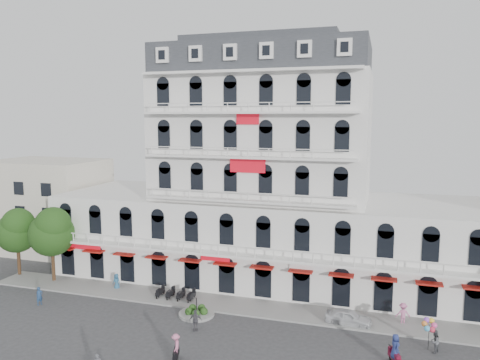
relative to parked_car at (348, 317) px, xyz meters
name	(u,v)px	position (x,y,z in m)	size (l,w,h in m)	color
ground	(203,352)	(-10.10, -8.06, -0.66)	(120.00, 120.00, 0.00)	#38383A
sidewalk	(239,306)	(-10.10, 0.94, -0.58)	(53.00, 4.00, 0.16)	gray
main_building	(263,188)	(-10.10, 9.93, 9.30)	(45.00, 15.00, 25.80)	silver
flank_building_west	(48,205)	(-40.10, 11.94, 5.34)	(14.00, 10.00, 12.00)	beige
traffic_island	(197,313)	(-13.10, -2.06, -0.41)	(3.20, 3.20, 1.60)	gray
parked_scooter_row	(176,300)	(-16.45, 0.74, -0.66)	(4.40, 1.80, 1.10)	black
tree_west_outer	(17,229)	(-36.05, 1.92, 4.68)	(4.50, 4.48, 7.76)	#382314
tree_west_inner	(52,230)	(-31.05, 1.42, 5.02)	(4.76, 4.76, 8.25)	#382314
parked_car	(348,317)	(0.00, 0.00, 0.00)	(1.57, 3.90, 1.33)	silver
rider_east	(395,349)	(3.66, -5.68, 0.50)	(0.97, 1.58, 2.29)	maroon
rider_center	(176,347)	(-11.43, -9.97, 0.46)	(0.93, 1.65, 2.14)	black
pedestrian_left	(117,282)	(-23.41, 1.44, 0.16)	(0.81, 0.53, 1.66)	#2B5D83
pedestrian_mid	(196,320)	(-11.98, -4.95, 0.25)	(1.07, 0.44, 1.82)	#514F56
pedestrian_right	(403,314)	(4.43, 1.44, 0.29)	(1.23, 0.71, 1.90)	#CC6C9D
pedestrian_far	(39,296)	(-28.16, -4.23, 0.20)	(0.63, 0.41, 1.73)	navy
balloon_vendor	(433,336)	(6.40, -2.85, 0.60)	(1.46, 1.35, 2.45)	#54565B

